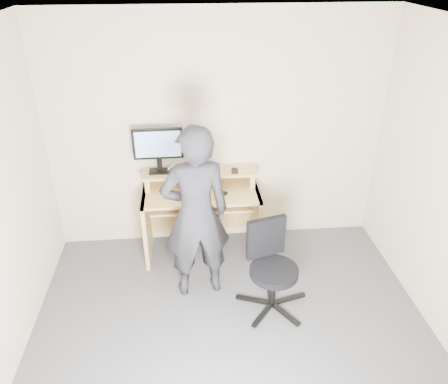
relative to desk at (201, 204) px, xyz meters
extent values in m
plane|color=#5B5A60|center=(0.20, -1.53, -0.55)|extent=(3.50, 3.50, 0.00)
cube|color=beige|center=(0.20, 0.22, 0.70)|extent=(3.50, 0.02, 2.50)
cube|color=white|center=(0.20, -1.53, 1.95)|extent=(3.50, 3.50, 0.02)
cube|color=#DBB16A|center=(-0.58, -0.08, -0.17)|extent=(0.04, 0.60, 0.75)
cube|color=#DBB16A|center=(0.58, -0.08, -0.17)|extent=(0.04, 0.60, 0.75)
cube|color=#DBB16A|center=(0.00, -0.08, 0.19)|extent=(1.20, 0.60, 0.03)
cube|color=#DBB16A|center=(0.00, -0.16, 0.09)|extent=(1.02, 0.38, 0.02)
cube|color=#DBB16A|center=(-0.54, 0.07, 0.28)|extent=(0.05, 0.28, 0.15)
cube|color=#DBB16A|center=(0.54, 0.07, 0.28)|extent=(0.05, 0.28, 0.15)
cube|color=#DBB16A|center=(0.00, 0.07, 0.35)|extent=(1.20, 0.30, 0.02)
cube|color=#DBB16A|center=(0.00, 0.21, -0.12)|extent=(1.20, 0.03, 0.65)
cube|color=black|center=(-0.41, 0.08, 0.37)|extent=(0.22, 0.14, 0.02)
cube|color=black|center=(-0.41, 0.10, 0.45)|extent=(0.05, 0.04, 0.14)
cube|color=black|center=(-0.41, 0.08, 0.68)|extent=(0.50, 0.04, 0.32)
cube|color=#7EA1DA|center=(-0.41, 0.06, 0.68)|extent=(0.45, 0.01, 0.27)
cube|color=black|center=(0.03, 0.09, 0.46)|extent=(0.09, 0.14, 0.20)
cylinder|color=silver|center=(0.02, 0.10, 0.46)|extent=(0.09, 0.09, 0.20)
cube|color=black|center=(0.36, 0.03, 0.37)|extent=(0.08, 0.14, 0.01)
cube|color=black|center=(-0.18, -0.03, 0.38)|extent=(0.05, 0.04, 0.03)
torus|color=silver|center=(-0.25, 0.10, 0.37)|extent=(0.17, 0.17, 0.06)
cube|color=black|center=(-0.10, -0.17, 0.12)|extent=(0.47, 0.22, 0.03)
ellipsoid|color=black|center=(0.22, -0.18, 0.22)|extent=(0.11, 0.08, 0.04)
cube|color=black|center=(0.77, -0.97, -0.51)|extent=(0.33, 0.13, 0.03)
cube|color=black|center=(0.61, -0.84, -0.51)|extent=(0.06, 0.34, 0.03)
cube|color=black|center=(0.44, -0.95, -0.51)|extent=(0.33, 0.16, 0.03)
cube|color=black|center=(0.49, -1.15, -0.51)|extent=(0.24, 0.29, 0.03)
cube|color=black|center=(0.70, -1.16, -0.51)|extent=(0.22, 0.30, 0.03)
cylinder|color=black|center=(0.60, -1.01, -0.33)|extent=(0.05, 0.05, 0.35)
cylinder|color=black|center=(0.60, -1.01, -0.13)|extent=(0.44, 0.44, 0.06)
cube|color=black|center=(0.55, -0.83, 0.11)|extent=(0.37, 0.15, 0.40)
imported|color=black|center=(-0.07, -0.70, 0.31)|extent=(0.68, 0.50, 1.71)
camera|label=1|loc=(-0.13, -4.01, 2.37)|focal=35.00mm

